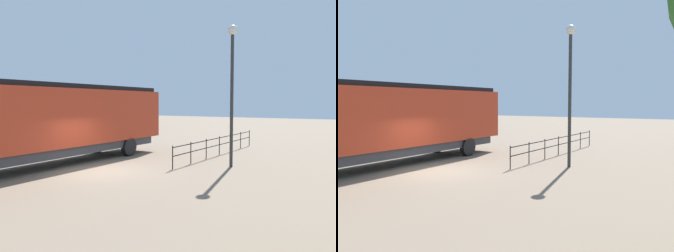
# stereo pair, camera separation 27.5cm
# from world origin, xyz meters

# --- Properties ---
(ground_plane) EXTENTS (120.00, 120.00, 0.00)m
(ground_plane) POSITION_xyz_m (0.00, 0.00, 0.00)
(ground_plane) COLOR #84705B
(locomotive) EXTENTS (2.86, 16.45, 4.10)m
(locomotive) POSITION_xyz_m (-3.18, -0.35, 2.30)
(locomotive) COLOR red
(locomotive) RESTS_ON ground_plane
(lamp_post) EXTENTS (0.48, 0.48, 6.88)m
(lamp_post) POSITION_xyz_m (4.55, 4.28, 4.61)
(lamp_post) COLOR #2D2D2D
(lamp_post) RESTS_ON ground_plane
(platform_fence) EXTENTS (0.05, 10.92, 1.13)m
(platform_fence) POSITION_xyz_m (2.48, 7.59, 0.73)
(platform_fence) COLOR black
(platform_fence) RESTS_ON ground_plane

